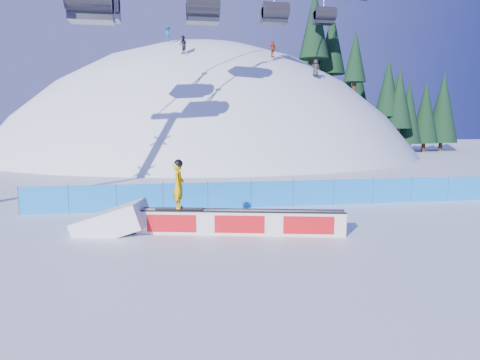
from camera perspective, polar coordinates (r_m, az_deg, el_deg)
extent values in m
plane|color=white|center=(15.77, 8.22, -6.65)|extent=(160.00, 160.00, 0.00)
sphere|color=white|center=(60.80, -4.56, -13.55)|extent=(64.00, 64.00, 64.00)
cylinder|color=#352415|center=(62.59, 7.01, 14.77)|extent=(0.50, 0.50, 1.40)
cone|color=black|center=(63.37, 7.08, 19.06)|extent=(3.69, 3.69, 8.38)
cylinder|color=#352415|center=(58.76, 10.61, 14.15)|extent=(0.50, 0.50, 1.40)
cone|color=black|center=(59.45, 10.72, 18.44)|extent=(3.42, 3.42, 7.76)
cylinder|color=#352415|center=(62.97, 11.53, 12.30)|extent=(0.50, 0.50, 1.40)
cone|color=black|center=(63.61, 11.66, 16.86)|extent=(3.94, 3.94, 8.96)
cylinder|color=#352415|center=(61.05, 12.83, 12.13)|extent=(0.50, 0.50, 1.40)
cone|color=black|center=(61.65, 12.97, 16.64)|extent=(3.76, 3.76, 8.55)
cylinder|color=#352415|center=(64.79, 13.57, 10.13)|extent=(0.50, 0.50, 1.40)
cone|color=black|center=(65.07, 13.67, 13.37)|extent=(2.71, 2.71, 6.16)
cylinder|color=#352415|center=(61.19, 16.35, 9.26)|extent=(0.50, 0.50, 1.40)
cone|color=black|center=(61.60, 16.53, 14.17)|extent=(4.12, 4.12, 9.36)
cylinder|color=#352415|center=(65.93, 16.65, 6.76)|extent=(0.50, 0.50, 1.40)
cone|color=black|center=(66.01, 16.77, 10.00)|extent=(2.76, 2.76, 6.28)
cylinder|color=#352415|center=(61.88, 20.94, 4.03)|extent=(0.50, 0.50, 1.40)
cone|color=black|center=(61.83, 21.17, 8.95)|extent=(4.16, 4.16, 9.45)
cylinder|color=#352415|center=(64.76, 19.54, 4.23)|extent=(0.50, 0.50, 1.40)
cone|color=black|center=(64.69, 19.69, 7.66)|extent=(2.89, 2.89, 6.57)
cylinder|color=#352415|center=(60.85, 23.29, 3.86)|extent=(0.50, 0.50, 1.40)
cone|color=black|center=(60.78, 23.52, 8.23)|extent=(3.56, 3.56, 8.09)
cylinder|color=#352415|center=(63.09, 24.99, 3.88)|extent=(0.50, 0.50, 1.40)
cone|color=black|center=(63.01, 25.18, 7.19)|extent=(2.68, 2.68, 6.10)
cylinder|color=#352415|center=(63.45, 27.00, 3.78)|extent=(0.50, 0.50, 1.40)
cone|color=black|center=(63.41, 27.30, 8.78)|extent=(4.35, 4.35, 9.88)
cube|color=blue|center=(19.89, 4.31, -1.87)|extent=(22.00, 0.03, 1.20)
cylinder|color=#3D466E|center=(20.31, -27.44, -2.37)|extent=(0.05, 0.05, 1.30)
cylinder|color=#3D466E|center=(19.79, -21.92, -2.30)|extent=(0.05, 0.05, 1.30)
cylinder|color=#3D466E|center=(19.45, -16.16, -2.22)|extent=(0.05, 0.05, 1.30)
cylinder|color=#3D466E|center=(19.32, -10.25, -2.10)|extent=(0.05, 0.05, 1.30)
cylinder|color=#3D466E|center=(19.39, -4.33, -1.97)|extent=(0.05, 0.05, 1.30)
cylinder|color=#3D466E|center=(19.67, 1.48, -1.81)|extent=(0.05, 0.05, 1.30)
cylinder|color=#3D466E|center=(20.14, 7.08, -1.65)|extent=(0.05, 0.05, 1.30)
cylinder|color=#3D466E|center=(20.80, 12.37, -1.48)|extent=(0.05, 0.05, 1.30)
cylinder|color=#3D466E|center=(21.62, 17.30, -1.31)|extent=(0.05, 0.05, 1.30)
cylinder|color=#3D466E|center=(22.59, 21.83, -1.14)|extent=(0.05, 0.05, 1.30)
cylinder|color=#3D466E|center=(23.69, 25.97, -0.98)|extent=(0.05, 0.05, 1.30)
cylinder|color=black|center=(33.69, -4.96, 22.14)|extent=(2.40, 1.50, 1.50)
cylinder|color=black|center=(43.25, 4.77, 21.63)|extent=(2.40, 1.50, 1.50)
cylinder|color=black|center=(54.54, 11.31, 20.96)|extent=(2.40, 1.50, 1.50)
cube|color=silver|center=(14.97, -0.03, -5.73)|extent=(7.19, 2.06, 0.82)
cube|color=#9698A3|center=(14.88, -0.03, -4.13)|extent=(7.12, 2.06, 0.04)
cube|color=black|center=(14.64, -0.08, -4.28)|extent=(7.09, 1.64, 0.05)
cube|color=black|center=(15.11, 0.03, -3.91)|extent=(7.09, 1.64, 0.05)
cube|color=red|center=(14.74, -0.08, -5.94)|extent=(6.73, 1.55, 0.61)
cube|color=red|center=(15.20, 0.03, -5.52)|extent=(6.73, 1.55, 0.61)
cube|color=black|center=(15.14, -8.11, -3.80)|extent=(1.70, 0.67, 0.03)
imported|color=#E7B302|center=(15.00, -8.16, -0.70)|extent=(0.51, 0.66, 1.62)
sphere|color=black|center=(14.91, -8.22, 2.18)|extent=(0.30, 0.30, 0.30)
imported|color=black|center=(43.01, -7.58, 17.48)|extent=(0.98, 1.02, 1.65)
imported|color=#A53717|center=(45.02, 4.35, 17.02)|extent=(1.03, 0.88, 1.65)
imported|color=#194B96|center=(49.73, -9.59, 18.67)|extent=(0.98, 1.22, 1.65)
imported|color=black|center=(44.38, 10.09, 14.49)|extent=(0.91, 0.96, 1.65)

